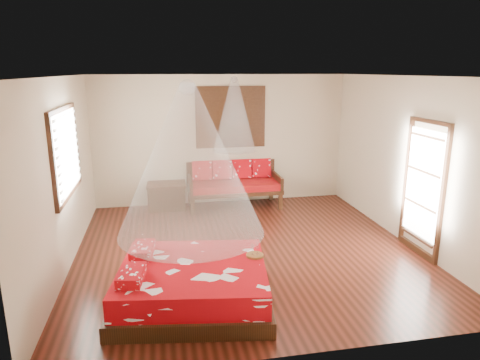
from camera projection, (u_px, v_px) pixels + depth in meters
name	position (u px, v px, depth m)	size (l,w,h in m)	color
room	(247.00, 167.00, 6.74)	(5.54, 5.54, 2.84)	black
bed	(192.00, 284.00, 5.44)	(2.15, 2.00, 0.63)	black
daybed	(233.00, 182.00, 9.26)	(1.98, 0.88, 0.99)	black
storage_chest	(167.00, 196.00, 9.12)	(0.83, 0.62, 0.56)	black
shutter_panel	(231.00, 117.00, 9.23)	(1.52, 0.06, 1.32)	black
window_left	(66.00, 152.00, 6.36)	(0.10, 1.74, 1.34)	black
glazed_door	(423.00, 189.00, 6.74)	(0.08, 1.02, 2.16)	black
wine_tray	(255.00, 253.00, 5.64)	(0.23, 0.23, 0.19)	brown
mosquito_net_main	(190.00, 161.00, 5.04)	(1.78, 1.78, 1.80)	white
mosquito_net_daybed	(234.00, 115.00, 8.76)	(0.89, 0.89, 1.50)	white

